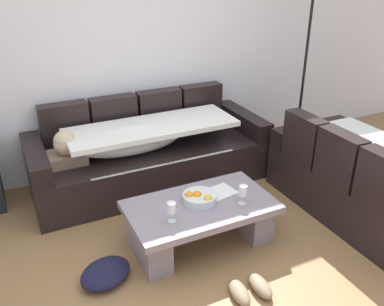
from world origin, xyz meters
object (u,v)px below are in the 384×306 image
object	(u,v)px
fruit_bowl	(199,198)
wine_glass_near_right	(243,191)
wine_glass_near_left	(171,209)
floor_lamp	(304,62)
pair_of_shoes	(250,289)
couch_near_window	(365,182)
crumpled_garment	(105,273)
couch_along_wall	(146,154)
coffee_table	(200,218)
open_magazine	(219,193)

from	to	relation	value
fruit_bowl	wine_glass_near_right	distance (m)	0.36
wine_glass_near_left	wine_glass_near_right	world-z (taller)	same
floor_lamp	pair_of_shoes	bearing A→B (deg)	-135.39
couch_near_window	floor_lamp	bearing A→B (deg)	-13.42
wine_glass_near_right	crumpled_garment	size ratio (longest dim) A/B	0.42
pair_of_shoes	fruit_bowl	bearing A→B (deg)	93.66
couch_along_wall	crumpled_garment	size ratio (longest dim) A/B	6.04
couch_near_window	floor_lamp	xyz separation A→B (m)	(0.33, 1.38, 0.78)
couch_along_wall	couch_near_window	size ratio (longest dim) A/B	1.38
couch_near_window	crumpled_garment	size ratio (longest dim) A/B	4.39
wine_glass_near_left	couch_along_wall	bearing A→B (deg)	78.36
couch_near_window	wine_glass_near_right	xyz separation A→B (m)	(-1.25, 0.12, 0.16)
fruit_bowl	wine_glass_near_right	world-z (taller)	wine_glass_near_right
wine_glass_near_right	pair_of_shoes	world-z (taller)	wine_glass_near_right
wine_glass_near_left	crumpled_garment	xyz separation A→B (m)	(-0.53, 0.03, -0.44)
floor_lamp	crumpled_garment	distance (m)	3.16
wine_glass_near_left	couch_near_window	bearing A→B (deg)	-4.15
wine_glass_near_right	floor_lamp	bearing A→B (deg)	38.67
couch_near_window	wine_glass_near_right	world-z (taller)	couch_near_window
wine_glass_near_left	floor_lamp	size ratio (longest dim) A/B	0.09
couch_along_wall	floor_lamp	size ratio (longest dim) A/B	1.24
floor_lamp	coffee_table	bearing A→B (deg)	-149.30
crumpled_garment	couch_near_window	bearing A→B (deg)	-3.92
coffee_table	wine_glass_near_right	bearing A→B (deg)	-24.77
fruit_bowl	open_magazine	distance (m)	0.22
coffee_table	open_magazine	distance (m)	0.27
couch_near_window	floor_lamp	distance (m)	1.62
couch_along_wall	fruit_bowl	size ratio (longest dim) A/B	8.63
fruit_bowl	wine_glass_near_right	size ratio (longest dim) A/B	1.69
open_magazine	floor_lamp	xyz separation A→B (m)	(1.67, 1.03, 0.73)
pair_of_shoes	crumpled_garment	size ratio (longest dim) A/B	0.78
pair_of_shoes	crumpled_garment	xyz separation A→B (m)	(-0.89, 0.59, 0.01)
coffee_table	open_magazine	bearing A→B (deg)	21.50
wine_glass_near_right	couch_near_window	bearing A→B (deg)	-5.41
couch_along_wall	open_magazine	bearing A→B (deg)	-76.78
open_magazine	crumpled_garment	xyz separation A→B (m)	(-1.06, -0.18, -0.33)
floor_lamp	pair_of_shoes	distance (m)	2.79
couch_near_window	fruit_bowl	xyz separation A→B (m)	(-1.55, 0.29, 0.09)
wine_glass_near_right	floor_lamp	xyz separation A→B (m)	(1.57, 1.26, 0.62)
couch_near_window	coffee_table	world-z (taller)	couch_near_window
couch_near_window	pair_of_shoes	world-z (taller)	couch_near_window
couch_along_wall	floor_lamp	distance (m)	2.08
wine_glass_near_left	wine_glass_near_right	distance (m)	0.62
open_magazine	wine_glass_near_right	bearing A→B (deg)	-77.28
coffee_table	wine_glass_near_left	world-z (taller)	wine_glass_near_left
wine_glass_near_left	pair_of_shoes	xyz separation A→B (m)	(0.36, -0.57, -0.45)
couch_near_window	wine_glass_near_left	size ratio (longest dim) A/B	10.57
couch_near_window	wine_glass_near_left	world-z (taller)	couch_near_window
couch_near_window	pair_of_shoes	distance (m)	1.59
floor_lamp	pair_of_shoes	size ratio (longest dim) A/B	6.23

